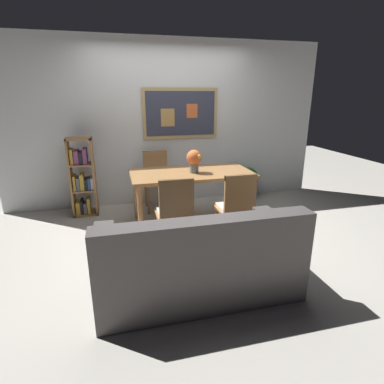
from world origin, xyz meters
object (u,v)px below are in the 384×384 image
(potted_ivy, at_px, (248,182))
(bookshelf, at_px, (83,179))
(dining_chair_near_left, at_px, (175,209))
(leather_couch, at_px, (199,263))
(dining_table, at_px, (191,179))
(dining_chair_near_right, at_px, (236,203))
(flower_vase, at_px, (194,159))
(dining_chair_far_left, at_px, (156,175))

(potted_ivy, bearing_deg, bookshelf, -176.59)
(dining_chair_near_left, height_order, leather_couch, dining_chair_near_left)
(dining_table, height_order, potted_ivy, dining_table)
(dining_chair_near_right, bearing_deg, dining_table, 114.20)
(bookshelf, bearing_deg, dining_table, -26.23)
(dining_chair_near_right, height_order, leather_couch, dining_chair_near_right)
(potted_ivy, distance_m, flower_vase, 1.69)
(dining_table, distance_m, dining_chair_near_left, 0.88)
(dining_chair_near_right, bearing_deg, bookshelf, 140.51)
(potted_ivy, bearing_deg, dining_table, -144.64)
(dining_table, distance_m, dining_chair_far_left, 0.85)
(dining_chair_near_right, xyz_separation_m, bookshelf, (-1.84, 1.52, 0.02))
(dining_chair_near_right, relative_size, bookshelf, 0.78)
(dining_chair_far_left, height_order, bookshelf, bookshelf)
(potted_ivy, xyz_separation_m, flower_vase, (-1.23, -0.94, 0.66))
(dining_chair_near_left, relative_size, potted_ivy, 1.64)
(dining_table, height_order, leather_couch, leather_couch)
(bookshelf, bearing_deg, dining_chair_far_left, 1.06)
(dining_chair_far_left, bearing_deg, dining_chair_near_left, -90.15)
(leather_couch, bearing_deg, dining_chair_near_left, 93.55)
(dining_table, height_order, flower_vase, flower_vase)
(bookshelf, bearing_deg, potted_ivy, 3.41)
(dining_chair_far_left, height_order, leather_couch, dining_chair_far_left)
(dining_chair_near_left, distance_m, potted_ivy, 2.37)
(bookshelf, xyz_separation_m, potted_ivy, (2.75, 0.16, -0.28))
(dining_chair_near_right, distance_m, leather_couch, 1.09)
(dining_chair_near_left, height_order, dining_chair_near_right, same)
(dining_table, bearing_deg, flower_vase, -54.52)
(dining_table, relative_size, potted_ivy, 2.96)
(potted_ivy, bearing_deg, dining_chair_near_left, -134.45)
(potted_ivy, bearing_deg, dining_chair_far_left, -175.02)
(dining_chair_far_left, bearing_deg, dining_table, -63.18)
(dining_chair_far_left, relative_size, dining_chair_near_right, 1.00)
(dining_table, relative_size, dining_chair_near_left, 1.80)
(dining_chair_near_right, bearing_deg, dining_chair_near_left, -179.92)
(dining_chair_near_left, bearing_deg, leather_couch, -86.45)
(dining_chair_near_left, distance_m, dining_chair_near_right, 0.74)
(dining_chair_near_right, relative_size, flower_vase, 2.94)
(leather_couch, bearing_deg, potted_ivy, 57.39)
(dining_chair_far_left, distance_m, flower_vase, 0.98)
(bookshelf, relative_size, flower_vase, 3.79)
(dining_chair_near_right, bearing_deg, flower_vase, 113.45)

